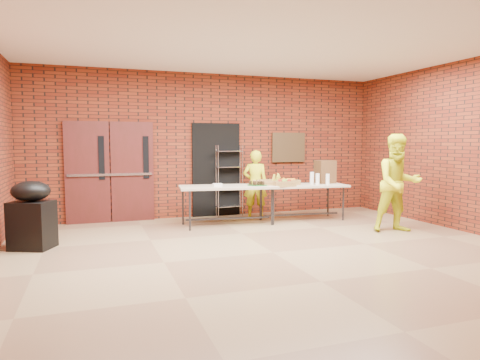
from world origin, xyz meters
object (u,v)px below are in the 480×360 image
Objects in this scene: covered_grill at (32,215)px; table_right at (302,188)px; volunteer_woman at (255,184)px; volunteer_man at (398,183)px; wire_rack at (229,181)px; coffee_dispenser at (325,172)px; table_left at (228,189)px.

table_right is at bearing 33.38° from covered_grill.
volunteer_woman is 3.04m from volunteer_man.
covered_grill is at bearing -174.31° from volunteer_man.
coffee_dispenser is (1.95, -0.86, 0.22)m from wire_rack.
volunteer_man is at bearing -49.91° from table_right.
wire_rack is 0.80× the size of table_left.
coffee_dispenser is at bearing -175.23° from volunteer_woman.
wire_rack reaches higher than covered_grill.
volunteer_woman is at bearing -40.05° from wire_rack.
table_left is at bearing 37.94° from covered_grill.
table_left is at bearing -175.36° from table_right.
coffee_dispenser is (2.30, 0.13, 0.29)m from table_left.
table_right is at bearing 164.46° from volunteer_woman.
volunteer_woman reaches higher than coffee_dispenser.
table_right is 1.06m from volunteer_woman.
table_right is 3.84× the size of coffee_dispenser.
volunteer_man reaches higher than volunteer_woman.
coffee_dispenser is 1.57m from volunteer_woman.
volunteer_woman is at bearing 159.89° from coffee_dispenser.
wire_rack is 1.50× the size of covered_grill.
coffee_dispenser is 1.87m from volunteer_man.
coffee_dispenser is 0.28× the size of volunteer_man.
wire_rack reaches higher than coffee_dispenser.
volunteer_woman reaches higher than table_right.
table_left is at bearing -176.71° from coffee_dispenser.
wire_rack is 1.66m from table_right.
volunteer_man is at bearing -74.64° from coffee_dispenser.
wire_rack is 0.60m from volunteer_woman.
wire_rack is at bearing 147.62° from table_right.
wire_rack is at bearing 78.32° from table_left.
wire_rack reaches higher than table_right.
coffee_dispenser reaches higher than table_left.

